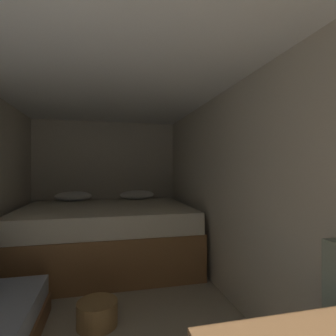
# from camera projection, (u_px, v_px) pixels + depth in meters

# --- Properties ---
(ground_plane) EXTENTS (6.85, 6.85, 0.00)m
(ground_plane) POSITION_uv_depth(u_px,v_px,m) (108.00, 330.00, 2.14)
(ground_plane) COLOR #A39984
(wall_back) EXTENTS (2.42, 0.05, 2.09)m
(wall_back) POSITION_uv_depth(u_px,v_px,m) (106.00, 183.00, 4.52)
(wall_back) COLOR beige
(wall_back) RESTS_ON ground
(wall_right) EXTENTS (0.05, 4.85, 2.09)m
(wall_right) POSITION_uv_depth(u_px,v_px,m) (242.00, 196.00, 2.41)
(wall_right) COLOR beige
(wall_right) RESTS_ON ground
(ceiling_slab) EXTENTS (2.42, 4.85, 0.05)m
(ceiling_slab) POSITION_uv_depth(u_px,v_px,m) (108.00, 67.00, 2.14)
(ceiling_slab) COLOR white
(ceiling_slab) RESTS_ON wall_left
(bed) EXTENTS (2.20, 1.74, 0.94)m
(bed) POSITION_uv_depth(u_px,v_px,m) (106.00, 235.00, 3.61)
(bed) COLOR olive
(bed) RESTS_ON ground
(wicker_basket) EXTENTS (0.33, 0.33, 0.20)m
(wicker_basket) POSITION_uv_depth(u_px,v_px,m) (97.00, 313.00, 2.19)
(wicker_basket) COLOR olive
(wicker_basket) RESTS_ON ground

